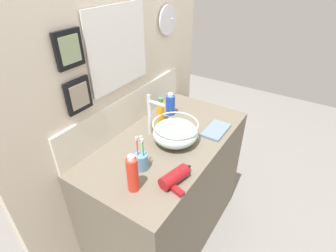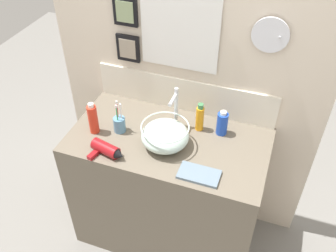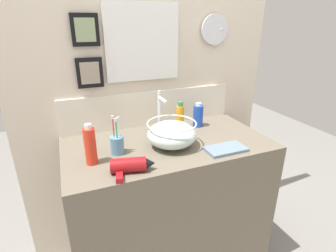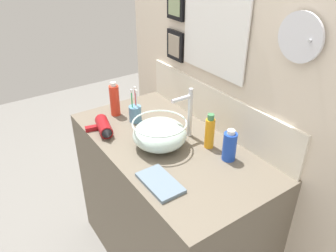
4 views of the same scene
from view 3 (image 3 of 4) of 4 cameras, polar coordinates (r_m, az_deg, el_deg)
name	(u,v)px [view 3 (image 3 of 4)]	position (r m, az deg, el deg)	size (l,w,h in m)	color
vanity_counter	(168,206)	(1.73, 0.03, -16.94)	(1.15, 0.61, 0.89)	#6B6051
back_panel	(148,76)	(1.70, -4.36, 10.80)	(1.67, 0.10, 2.41)	beige
glass_bowl_sink	(171,134)	(1.42, 0.68, -1.76)	(0.27, 0.27, 0.14)	silver
faucet	(160,110)	(1.54, -1.81, 3.44)	(0.02, 0.12, 0.27)	silver
hair_drier	(131,165)	(1.21, -8.01, -8.50)	(0.21, 0.14, 0.07)	maroon
toothbrush_cup	(117,144)	(1.38, -11.00, -3.95)	(0.07, 0.07, 0.21)	#598CB2
shampoo_bottle	(180,117)	(1.64, 2.65, 2.01)	(0.05, 0.05, 0.18)	orange
soap_dispenser	(198,116)	(1.71, 6.57, 2.28)	(0.06, 0.06, 0.16)	blue
lotion_bottle	(90,146)	(1.29, -16.56, -4.11)	(0.06, 0.06, 0.20)	red
hand_towel	(226,149)	(1.43, 12.43, -4.91)	(0.22, 0.12, 0.02)	slate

